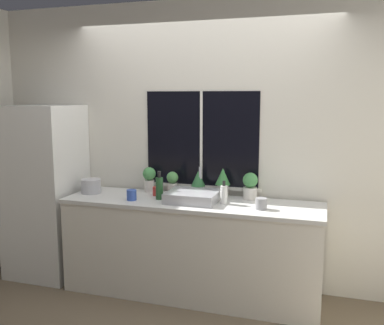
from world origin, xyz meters
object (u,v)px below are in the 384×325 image
Objects in this scene: sink at (193,196)px; mug_blue at (132,195)px; potted_plant_far_left at (149,178)px; potted_plant_far_right at (250,185)px; mug_grey at (261,204)px; bottle_tall at (159,188)px; potted_plant_center at (198,181)px; soap_bottle at (224,194)px; mug_red at (157,191)px; kettle at (91,186)px; potted_plant_left at (172,182)px; potted_plant_right at (223,181)px; refrigerator at (45,191)px.

sink is 4.71× the size of mug_blue.
mug_blue is at bearing -93.43° from potted_plant_far_left.
potted_plant_far_right reaches higher than mug_grey.
mug_grey is at bearing -4.44° from bottle_tall.
potted_plant_center is (-0.02, 0.23, 0.09)m from sink.
soap_bottle reaches higher than mug_red.
bottle_tall reaches higher than mug_blue.
mug_red is (-0.37, -0.12, -0.09)m from potted_plant_center.
potted_plant_far_left is at bearing 137.07° from mug_red.
mug_grey is (0.62, -0.09, 0.00)m from sink.
potted_plant_center is at bearing 34.61° from mug_blue.
kettle reaches higher than mug_blue.
potted_plant_center is (0.26, 0.00, 0.02)m from potted_plant_left.
sink is at bearing 171.40° from mug_grey.
mug_red is at bearing 58.19° from mug_blue.
potted_plant_left reaches higher than mug_red.
potted_plant_left reaches higher than mug_grey.
potted_plant_far_right is 0.37m from mug_grey.
bottle_tall reaches higher than mug_grey.
potted_plant_far_right is at bearing 8.16° from kettle.
potted_plant_center reaches higher than mug_blue.
potted_plant_center is at bearing 40.72° from bottle_tall.
potted_plant_far_right is 0.88m from mug_red.
potted_plant_far_left is 1.00× the size of potted_plant_far_right.
mug_red is 0.28m from mug_blue.
potted_plant_right is 1.28m from kettle.
sink is 4.68× the size of mug_grey.
soap_bottle is at bearing -1.05° from kettle.
refrigerator reaches higher than kettle.
potted_plant_left is 0.83× the size of bottle_tall.
mug_red is at bearing 169.77° from soap_bottle.
mug_blue is at bearing -178.31° from mug_grey.
mug_blue is (-1.16, -0.03, -0.00)m from mug_grey.
refrigerator is at bearing 178.82° from kettle.
mug_red is at bearing -162.27° from potted_plant_center.
kettle reaches higher than mug_red.
bottle_tall is 0.94m from mug_grey.
soap_bottle is (0.07, -0.24, -0.07)m from potted_plant_right.
sink is 0.37m from potted_plant_left.
sink reaches higher than bottle_tall.
potted_plant_right is at bearing 0.00° from potted_plant_center.
refrigerator is at bearing -173.44° from potted_plant_right.
mug_grey is at bearing -38.86° from potted_plant_right.
mug_grey is 1.16m from mug_blue.
soap_bottle is at bearing -74.36° from potted_plant_right.
potted_plant_far_left is 1.19m from mug_grey.
refrigerator is at bearing -175.80° from mug_red.
potted_plant_center is 1.15× the size of soap_bottle.
potted_plant_left is 0.96m from mug_grey.
potted_plant_center is at bearing 17.73° from mug_red.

